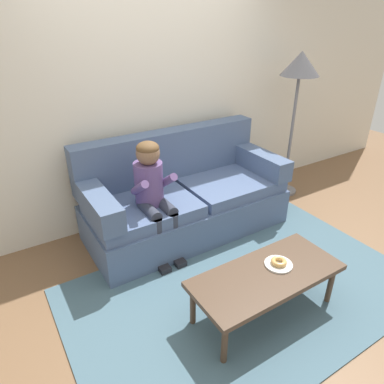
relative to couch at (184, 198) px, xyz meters
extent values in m
plane|color=brown|center=(-0.06, -0.85, -0.36)|extent=(10.00, 10.00, 0.00)
cube|color=silver|center=(-0.06, 0.55, 1.04)|extent=(8.00, 0.10, 2.80)
cube|color=#476675|center=(-0.06, -1.10, -0.35)|extent=(2.86, 1.78, 0.01)
cube|color=slate|center=(0.00, -0.05, -0.17)|extent=(2.04, 0.90, 0.38)
cube|color=slate|center=(-0.51, -0.10, 0.08)|extent=(0.98, 0.74, 0.12)
cube|color=slate|center=(0.51, -0.10, 0.08)|extent=(0.98, 0.74, 0.12)
cube|color=slate|center=(0.00, 0.30, 0.40)|extent=(2.04, 0.20, 0.50)
cube|color=slate|center=(-0.92, -0.05, 0.25)|extent=(0.20, 0.90, 0.22)
cube|color=slate|center=(0.92, -0.05, 0.25)|extent=(0.20, 0.90, 0.22)
cube|color=#4C3828|center=(-0.10, -1.35, 0.01)|extent=(1.15, 0.50, 0.04)
cylinder|color=#4C3828|center=(-0.62, -1.55, -0.18)|extent=(0.04, 0.04, 0.34)
cylinder|color=#4C3828|center=(0.42, -1.55, -0.18)|extent=(0.04, 0.04, 0.34)
cylinder|color=#4C3828|center=(-0.62, -1.16, -0.18)|extent=(0.04, 0.04, 0.34)
cylinder|color=#4C3828|center=(0.42, -1.16, -0.18)|extent=(0.04, 0.04, 0.34)
cylinder|color=#664C84|center=(-0.44, -0.13, 0.34)|extent=(0.26, 0.26, 0.40)
sphere|color=#846047|center=(-0.44, -0.15, 0.64)|extent=(0.21, 0.21, 0.21)
ellipsoid|color=brown|center=(-0.44, -0.15, 0.69)|extent=(0.20, 0.20, 0.12)
cylinder|color=#333847|center=(-0.52, -0.28, 0.15)|extent=(0.11, 0.30, 0.11)
cylinder|color=#333847|center=(-0.52, -0.43, -0.08)|extent=(0.09, 0.09, 0.44)
cube|color=black|center=(-0.52, -0.48, -0.33)|extent=(0.10, 0.20, 0.06)
cylinder|color=#664C84|center=(-0.58, -0.24, 0.38)|extent=(0.07, 0.29, 0.23)
cylinder|color=#333847|center=(-0.36, -0.28, 0.15)|extent=(0.11, 0.30, 0.11)
cylinder|color=#333847|center=(-0.36, -0.43, -0.08)|extent=(0.09, 0.09, 0.44)
cube|color=black|center=(-0.36, -0.48, -0.33)|extent=(0.10, 0.20, 0.06)
cylinder|color=#664C84|center=(-0.31, -0.24, 0.38)|extent=(0.07, 0.29, 0.23)
cylinder|color=white|center=(0.04, -1.33, 0.04)|extent=(0.21, 0.21, 0.01)
torus|color=tan|center=(0.04, -1.33, 0.06)|extent=(0.13, 0.13, 0.04)
cube|color=red|center=(0.69, -0.89, -0.33)|extent=(0.16, 0.09, 0.05)
cylinder|color=red|center=(0.61, -0.89, -0.33)|extent=(0.06, 0.06, 0.05)
cylinder|color=red|center=(0.78, -0.89, -0.33)|extent=(0.06, 0.06, 0.05)
cylinder|color=slate|center=(1.54, 0.05, -0.34)|extent=(0.30, 0.30, 0.03)
cylinder|color=slate|center=(1.54, 0.05, 0.41)|extent=(0.04, 0.04, 1.47)
cone|color=#4C4C51|center=(1.54, 0.05, 1.22)|extent=(0.43, 0.43, 0.26)
camera|label=1|loc=(-1.61, -2.75, 1.72)|focal=32.67mm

